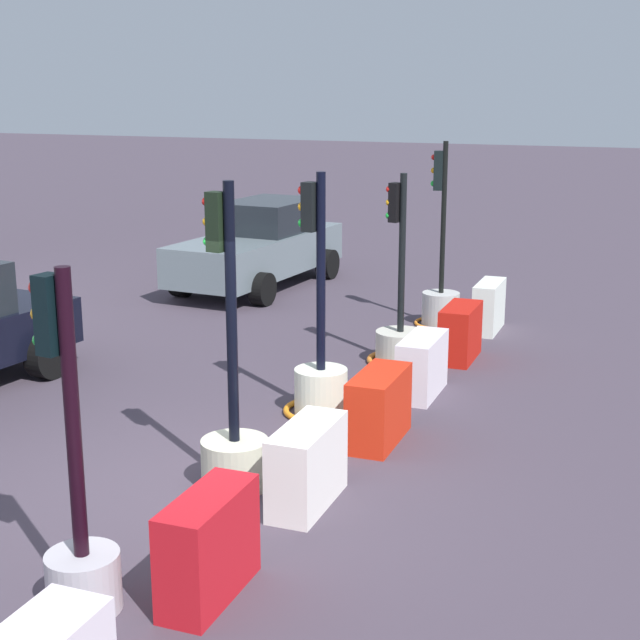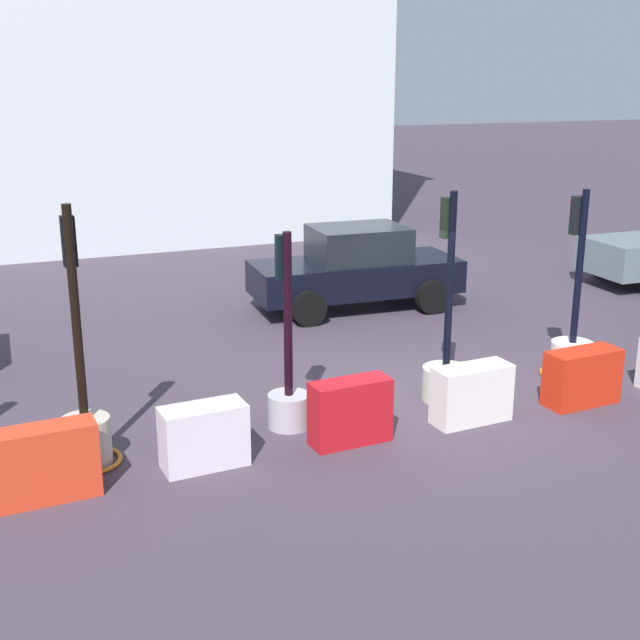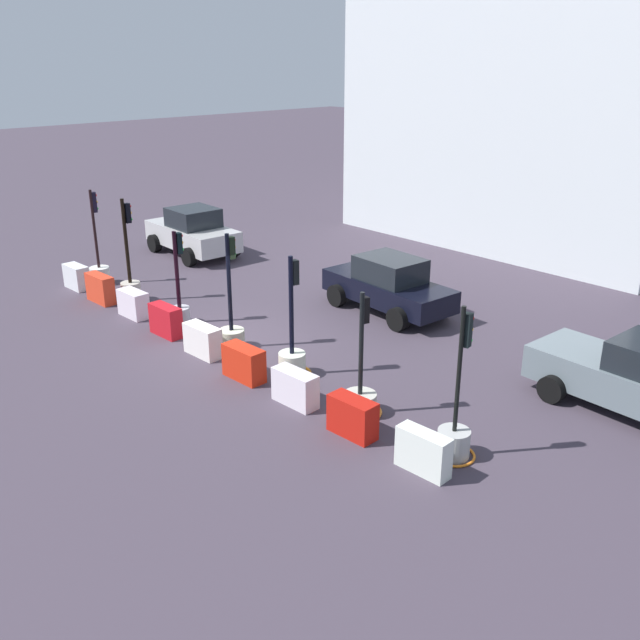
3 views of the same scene
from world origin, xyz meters
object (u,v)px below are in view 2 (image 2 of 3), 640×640
at_px(traffic_light_3, 446,364).
at_px(traffic_light_4, 572,347).
at_px(construction_barrier_1, 47,463).
at_px(construction_barrier_3, 350,412).
at_px(construction_barrier_5, 582,377).
at_px(traffic_light_2, 288,382).
at_px(construction_barrier_2, 204,436).
at_px(traffic_light_1, 85,420).
at_px(car_black_sedan, 356,269).
at_px(construction_barrier_4, 472,394).

bearing_deg(traffic_light_3, traffic_light_4, 2.19).
xyz_separation_m(traffic_light_3, construction_barrier_1, (-5.66, -0.90, -0.11)).
xyz_separation_m(construction_barrier_3, construction_barrier_5, (3.64, -0.07, -0.02)).
bearing_deg(traffic_light_2, construction_barrier_2, -151.72).
distance_m(traffic_light_1, traffic_light_4, 7.48).
relative_size(traffic_light_1, construction_barrier_2, 3.04).
height_order(traffic_light_4, construction_barrier_3, traffic_light_4).
bearing_deg(traffic_light_4, construction_barrier_3, -167.77).
bearing_deg(construction_barrier_2, traffic_light_1, 154.19).
distance_m(traffic_light_3, car_black_sedan, 5.14).
bearing_deg(construction_barrier_5, construction_barrier_1, 179.98).
bearing_deg(construction_barrier_3, traffic_light_3, 23.56).
relative_size(traffic_light_1, traffic_light_3, 1.04).
bearing_deg(car_black_sedan, traffic_light_3, -100.12).
xyz_separation_m(traffic_light_1, construction_barrier_2, (1.31, -0.63, -0.18)).
height_order(traffic_light_2, traffic_light_4, traffic_light_4).
xyz_separation_m(traffic_light_3, traffic_light_4, (2.34, 0.09, -0.06)).
height_order(traffic_light_3, construction_barrier_5, traffic_light_3).
bearing_deg(traffic_light_3, traffic_light_2, -179.21).
bearing_deg(traffic_light_1, construction_barrier_5, -6.35).
height_order(traffic_light_4, car_black_sedan, traffic_light_4).
distance_m(traffic_light_2, traffic_light_3, 2.46).
xyz_separation_m(construction_barrier_2, construction_barrier_4, (3.74, -0.08, 0.01)).
height_order(construction_barrier_4, construction_barrier_5, construction_barrier_5).
bearing_deg(traffic_light_4, traffic_light_2, -178.53).
distance_m(construction_barrier_2, construction_barrier_3, 1.92).
bearing_deg(traffic_light_3, car_black_sedan, 79.88).
relative_size(construction_barrier_1, construction_barrier_2, 1.08).
relative_size(traffic_light_4, car_black_sedan, 0.69).
relative_size(traffic_light_2, car_black_sedan, 0.63).
xyz_separation_m(traffic_light_2, car_black_sedan, (3.36, 5.08, 0.18)).
relative_size(construction_barrier_3, construction_barrier_4, 0.96).
xyz_separation_m(construction_barrier_1, construction_barrier_3, (3.75, 0.07, -0.01)).
xyz_separation_m(traffic_light_1, construction_barrier_4, (5.05, -0.71, -0.17)).
relative_size(traffic_light_4, construction_barrier_3, 2.76).
xyz_separation_m(traffic_light_3, car_black_sedan, (0.90, 5.05, 0.27)).
relative_size(traffic_light_3, traffic_light_4, 1.04).
bearing_deg(construction_barrier_1, traffic_light_4, 7.03).
height_order(construction_barrier_1, construction_barrier_3, construction_barrier_1).
bearing_deg(construction_barrier_4, construction_barrier_5, -1.72).
height_order(traffic_light_1, traffic_light_4, traffic_light_1).
height_order(traffic_light_3, construction_barrier_2, traffic_light_3).
bearing_deg(traffic_light_4, construction_barrier_2, -172.08).
bearing_deg(construction_barrier_2, construction_barrier_1, -175.98).
bearing_deg(construction_barrier_1, traffic_light_2, 15.11).
distance_m(traffic_light_2, construction_barrier_2, 1.57).
distance_m(construction_barrier_4, car_black_sedan, 5.99).
height_order(construction_barrier_2, construction_barrier_5, construction_barrier_5).
relative_size(construction_barrier_2, construction_barrier_3, 0.98).
relative_size(construction_barrier_1, car_black_sedan, 0.27).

